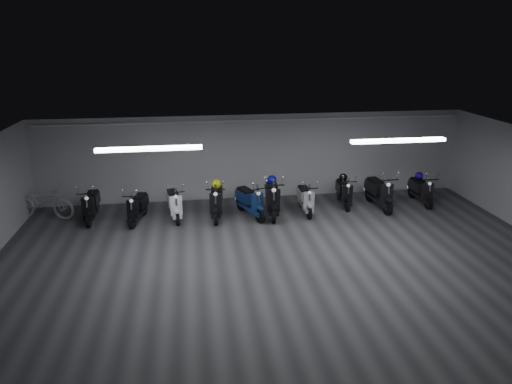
{
  "coord_description": "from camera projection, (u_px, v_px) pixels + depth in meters",
  "views": [
    {
      "loc": [
        -2.02,
        -9.38,
        5.19
      ],
      "look_at": [
        -0.32,
        2.5,
        1.05
      ],
      "focal_mm": 31.95,
      "sensor_mm": 36.0,
      "label": 1
    }
  ],
  "objects": [
    {
      "name": "scooter_7",
      "position": [
        344.0,
        188.0,
        14.46
      ],
      "size": [
        0.69,
        1.66,
        1.21
      ],
      "primitive_type": null,
      "rotation": [
        0.0,
        0.0,
        -0.09
      ],
      "color": "black",
      "rests_on": "floor"
    },
    {
      "name": "scooter_1",
      "position": [
        137.0,
        203.0,
        13.22
      ],
      "size": [
        0.86,
        1.66,
        1.18
      ],
      "primitive_type": null,
      "rotation": [
        0.0,
        0.0,
        -0.22
      ],
      "color": "black",
      "rests_on": "floor"
    },
    {
      "name": "scooter_4",
      "position": [
        250.0,
        196.0,
        13.57
      ],
      "size": [
        1.18,
        1.82,
        1.28
      ],
      "primitive_type": null,
      "rotation": [
        0.0,
        0.0,
        0.38
      ],
      "color": "navy",
      "rests_on": "floor"
    },
    {
      "name": "scooter_2",
      "position": [
        174.0,
        199.0,
        13.42
      ],
      "size": [
        0.81,
        1.74,
        1.24
      ],
      "primitive_type": null,
      "rotation": [
        0.0,
        0.0,
        0.16
      ],
      "color": "white",
      "rests_on": "floor"
    },
    {
      "name": "scooter_8",
      "position": [
        380.0,
        187.0,
        14.23
      ],
      "size": [
        0.75,
        1.89,
        1.38
      ],
      "primitive_type": null,
      "rotation": [
        0.0,
        0.0,
        0.07
      ],
      "color": "black",
      "rests_on": "floor"
    },
    {
      "name": "scooter_3",
      "position": [
        216.0,
        196.0,
        13.5
      ],
      "size": [
        0.76,
        1.84,
        1.34
      ],
      "primitive_type": null,
      "rotation": [
        0.0,
        0.0,
        -0.09
      ],
      "color": "black",
      "rests_on": "floor"
    },
    {
      "name": "scooter_6",
      "position": [
        306.0,
        195.0,
        13.87
      ],
      "size": [
        0.56,
        1.6,
        1.19
      ],
      "primitive_type": null,
      "rotation": [
        0.0,
        0.0,
        -0.02
      ],
      "color": "#B8B8BD",
      "rests_on": "floor"
    },
    {
      "name": "scooter_9",
      "position": [
        422.0,
        186.0,
        14.64
      ],
      "size": [
        0.56,
        1.62,
        1.2
      ],
      "primitive_type": null,
      "rotation": [
        0.0,
        0.0,
        0.01
      ],
      "color": "black",
      "rests_on": "floor"
    },
    {
      "name": "scooter_0",
      "position": [
        91.0,
        200.0,
        13.3
      ],
      "size": [
        0.58,
        1.69,
        1.25
      ],
      "primitive_type": null,
      "rotation": [
        0.0,
        0.0,
        0.01
      ],
      "color": "black",
      "rests_on": "floor"
    },
    {
      "name": "scooter_5",
      "position": [
        272.0,
        193.0,
        13.66
      ],
      "size": [
        0.85,
        1.99,
        1.44
      ],
      "primitive_type": null,
      "rotation": [
        0.0,
        0.0,
        -0.11
      ],
      "color": "black",
      "rests_on": "floor"
    },
    {
      "name": "fluor_strip_right",
      "position": [
        398.0,
        141.0,
        11.18
      ],
      "size": [
        2.4,
        0.18,
        0.08
      ],
      "primitive_type": "cube",
      "color": "white",
      "rests_on": "ceiling"
    },
    {
      "name": "front_wall",
      "position": [
        368.0,
        361.0,
        5.6
      ],
      "size": [
        14.0,
        0.01,
        2.8
      ],
      "primitive_type": "cube",
      "color": "#ACACAF",
      "rests_on": "ground"
    },
    {
      "name": "helmet_2",
      "position": [
        419.0,
        176.0,
        14.76
      ],
      "size": [
        0.26,
        0.26,
        0.26
      ],
      "primitive_type": "sphere",
      "color": "navy",
      "rests_on": "scooter_9"
    },
    {
      "name": "back_wall",
      "position": [
        255.0,
        157.0,
        14.97
      ],
      "size": [
        14.0,
        0.01,
        2.8
      ],
      "primitive_type": "cube",
      "color": "#ACACAF",
      "rests_on": "ground"
    },
    {
      "name": "helmet_3",
      "position": [
        343.0,
        177.0,
        14.58
      ],
      "size": [
        0.26,
        0.26,
        0.26
      ],
      "primitive_type": "sphere",
      "color": "black",
      "rests_on": "scooter_7"
    },
    {
      "name": "helmet_0",
      "position": [
        272.0,
        180.0,
        13.81
      ],
      "size": [
        0.29,
        0.29,
        0.29
      ],
      "primitive_type": "sphere",
      "color": "#0C0D85",
      "rests_on": "scooter_5"
    },
    {
      "name": "fluor_strip_left",
      "position": [
        149.0,
        149.0,
        10.38
      ],
      "size": [
        2.4,
        0.18,
        0.08
      ],
      "primitive_type": "cube",
      "color": "white",
      "rests_on": "ceiling"
    },
    {
      "name": "ceiling",
      "position": [
        287.0,
        152.0,
        9.83
      ],
      "size": [
        14.0,
        10.0,
        0.01
      ],
      "primitive_type": "cube",
      "color": "gray",
      "rests_on": "ground"
    },
    {
      "name": "helmet_1",
      "position": [
        216.0,
        184.0,
        13.64
      ],
      "size": [
        0.29,
        0.29,
        0.29
      ],
      "primitive_type": "sphere",
      "color": "#E5EE0E",
      "rests_on": "scooter_3"
    },
    {
      "name": "floor",
      "position": [
        284.0,
        268.0,
        10.74
      ],
      "size": [
        14.0,
        10.0,
        0.01
      ],
      "primitive_type": "cube",
      "color": "#3B3B3E",
      "rests_on": "ground"
    },
    {
      "name": "conduit",
      "position": [
        255.0,
        120.0,
        14.49
      ],
      "size": [
        13.6,
        0.05,
        0.05
      ],
      "primitive_type": "cylinder",
      "rotation": [
        0.0,
        1.57,
        0.0
      ],
      "color": "white",
      "rests_on": "back_wall"
    },
    {
      "name": "bicycle",
      "position": [
        43.0,
        198.0,
        13.45
      ],
      "size": [
        2.04,
        1.23,
        1.24
      ],
      "primitive_type": "imported",
      "rotation": [
        0.0,
        0.0,
        1.26
      ],
      "color": "silver",
      "rests_on": "floor"
    }
  ]
}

